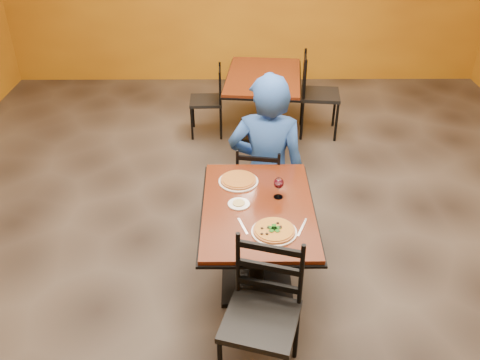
{
  "coord_description": "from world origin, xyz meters",
  "views": [
    {
      "loc": [
        -0.15,
        -3.5,
        2.87
      ],
      "look_at": [
        -0.13,
        -0.3,
        0.85
      ],
      "focal_mm": 37.88,
      "sensor_mm": 36.0,
      "label": 1
    }
  ],
  "objects_px": {
    "plate_main": "(274,232)",
    "pizza_far": "(238,180)",
    "table_second": "(263,90)",
    "table_main": "(258,227)",
    "chair_second_right": "(320,95)",
    "pizza_main": "(274,230)",
    "diner": "(267,152)",
    "plate_far": "(238,181)",
    "chair_main_far": "(260,184)",
    "wine_glass": "(279,187)",
    "chair_main_near": "(260,322)",
    "side_plate": "(239,204)",
    "chair_second_left": "(206,101)"
  },
  "relations": [
    {
      "from": "pizza_far",
      "to": "chair_main_near",
      "type": "bearing_deg",
      "value": -83.76
    },
    {
      "from": "plate_main",
      "to": "pizza_far",
      "type": "height_order",
      "value": "pizza_far"
    },
    {
      "from": "chair_main_near",
      "to": "chair_second_left",
      "type": "bearing_deg",
      "value": 114.5
    },
    {
      "from": "table_main",
      "to": "chair_second_left",
      "type": "xyz_separation_m",
      "value": [
        -0.52,
        2.67,
        -0.13
      ]
    },
    {
      "from": "table_main",
      "to": "side_plate",
      "type": "bearing_deg",
      "value": 170.93
    },
    {
      "from": "table_main",
      "to": "side_plate",
      "type": "relative_size",
      "value": 7.69
    },
    {
      "from": "chair_second_left",
      "to": "diner",
      "type": "bearing_deg",
      "value": 17.95
    },
    {
      "from": "chair_main_far",
      "to": "wine_glass",
      "type": "xyz_separation_m",
      "value": [
        0.1,
        -0.68,
        0.42
      ]
    },
    {
      "from": "pizza_main",
      "to": "pizza_far",
      "type": "height_order",
      "value": "same"
    },
    {
      "from": "wine_glass",
      "to": "table_second",
      "type": "bearing_deg",
      "value": 89.79
    },
    {
      "from": "pizza_far",
      "to": "chair_second_right",
      "type": "bearing_deg",
      "value": 66.99
    },
    {
      "from": "table_main",
      "to": "chair_main_near",
      "type": "bearing_deg",
      "value": -90.81
    },
    {
      "from": "diner",
      "to": "side_plate",
      "type": "relative_size",
      "value": 9.03
    },
    {
      "from": "chair_main_near",
      "to": "side_plate",
      "type": "distance_m",
      "value": 0.92
    },
    {
      "from": "chair_second_left",
      "to": "plate_far",
      "type": "height_order",
      "value": "chair_second_left"
    },
    {
      "from": "table_second",
      "to": "plate_far",
      "type": "distance_m",
      "value": 2.36
    },
    {
      "from": "chair_main_near",
      "to": "plate_main",
      "type": "xyz_separation_m",
      "value": [
        0.11,
        0.55,
        0.27
      ]
    },
    {
      "from": "table_second",
      "to": "diner",
      "type": "distance_m",
      "value": 1.81
    },
    {
      "from": "chair_second_right",
      "to": "plate_main",
      "type": "height_order",
      "value": "chair_second_right"
    },
    {
      "from": "chair_main_near",
      "to": "diner",
      "type": "relative_size",
      "value": 0.68
    },
    {
      "from": "chair_main_near",
      "to": "diner",
      "type": "height_order",
      "value": "diner"
    },
    {
      "from": "pizza_main",
      "to": "diner",
      "type": "bearing_deg",
      "value": 89.18
    },
    {
      "from": "chair_second_left",
      "to": "plate_main",
      "type": "height_order",
      "value": "chair_second_left"
    },
    {
      "from": "side_plate",
      "to": "chair_main_far",
      "type": "bearing_deg",
      "value": 76.28
    },
    {
      "from": "plate_far",
      "to": "chair_main_far",
      "type": "bearing_deg",
      "value": 67.86
    },
    {
      "from": "chair_main_near",
      "to": "plate_far",
      "type": "xyz_separation_m",
      "value": [
        -0.13,
        1.18,
        0.27
      ]
    },
    {
      "from": "table_second",
      "to": "pizza_far",
      "type": "relative_size",
      "value": 4.92
    },
    {
      "from": "plate_main",
      "to": "wine_glass",
      "type": "relative_size",
      "value": 1.72
    },
    {
      "from": "table_main",
      "to": "plate_far",
      "type": "distance_m",
      "value": 0.41
    },
    {
      "from": "chair_second_right",
      "to": "wine_glass",
      "type": "xyz_separation_m",
      "value": [
        -0.7,
        -2.55,
        0.34
      ]
    },
    {
      "from": "table_main",
      "to": "wine_glass",
      "type": "relative_size",
      "value": 6.83
    },
    {
      "from": "plate_main",
      "to": "side_plate",
      "type": "relative_size",
      "value": 1.94
    },
    {
      "from": "pizza_main",
      "to": "chair_second_left",
      "type": "bearing_deg",
      "value": 101.79
    },
    {
      "from": "chair_second_left",
      "to": "plate_main",
      "type": "bearing_deg",
      "value": 10.25
    },
    {
      "from": "chair_main_near",
      "to": "diner",
      "type": "xyz_separation_m",
      "value": [
        0.13,
        1.72,
        0.23
      ]
    },
    {
      "from": "chair_second_left",
      "to": "side_plate",
      "type": "height_order",
      "value": "chair_second_left"
    },
    {
      "from": "table_second",
      "to": "wine_glass",
      "type": "relative_size",
      "value": 7.66
    },
    {
      "from": "chair_second_left",
      "to": "pizza_far",
      "type": "relative_size",
      "value": 3.03
    },
    {
      "from": "wine_glass",
      "to": "table_main",
      "type": "bearing_deg",
      "value": -142.46
    },
    {
      "from": "table_main",
      "to": "plate_main",
      "type": "distance_m",
      "value": 0.38
    },
    {
      "from": "chair_second_left",
      "to": "plate_far",
      "type": "bearing_deg",
      "value": 7.77
    },
    {
      "from": "chair_main_near",
      "to": "chair_second_right",
      "type": "relative_size",
      "value": 0.98
    },
    {
      "from": "table_main",
      "to": "pizza_far",
      "type": "bearing_deg",
      "value": 113.16
    },
    {
      "from": "table_main",
      "to": "chair_second_right",
      "type": "height_order",
      "value": "chair_second_right"
    },
    {
      "from": "table_second",
      "to": "pizza_main",
      "type": "relative_size",
      "value": 4.86
    },
    {
      "from": "pizza_main",
      "to": "plate_far",
      "type": "bearing_deg",
      "value": 110.41
    },
    {
      "from": "chair_main_far",
      "to": "plate_main",
      "type": "distance_m",
      "value": 1.16
    },
    {
      "from": "plate_main",
      "to": "plate_far",
      "type": "height_order",
      "value": "same"
    },
    {
      "from": "chair_main_near",
      "to": "pizza_main",
      "type": "bearing_deg",
      "value": 94.98
    },
    {
      "from": "table_second",
      "to": "plate_main",
      "type": "relative_size",
      "value": 4.45
    }
  ]
}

